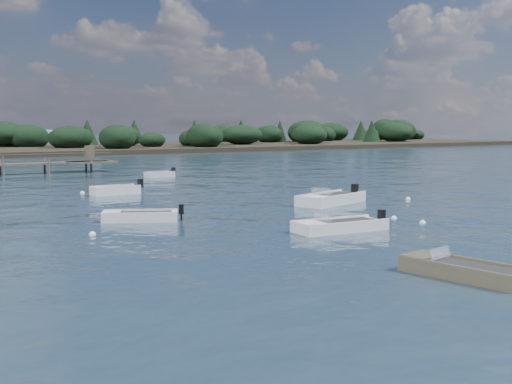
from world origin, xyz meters
TOP-DOWN VIEW (x-y plane):
  - ground at (0.00, 60.00)m, footprint 400.00×400.00m
  - tender_far_grey_b at (7.37, 37.69)m, footprint 3.19×1.63m
  - dinghy_mid_white_b at (8.53, 13.57)m, footprint 5.64×3.49m
  - dinghy_near_olive at (0.22, -3.83)m, footprint 2.23×4.55m
  - dinghy_mid_white_a at (2.56, 5.39)m, footprint 4.84×1.98m
  - tender_far_white at (-1.11, 25.73)m, footprint 3.76×1.46m
  - dinghy_mid_grey at (-4.22, 13.21)m, footprint 4.11×2.92m
  - buoy_b at (7.44, 6.89)m, footprint 0.32×0.32m
  - buoy_c at (-7.61, 10.39)m, footprint 0.32×0.32m
  - buoy_d at (14.38, 12.80)m, footprint 0.32×0.32m
  - buoy_e at (-2.85, 27.81)m, footprint 0.32×0.32m
  - buoy_extra_a at (7.59, 5.02)m, footprint 0.32×0.32m
  - far_headland at (25.00, 100.00)m, footprint 190.00×40.00m

SIDE VIEW (x-z plane):
  - ground at x=0.00m, z-range 0.00..0.00m
  - buoy_b at x=7.44m, z-range -0.16..0.16m
  - buoy_c at x=-7.61m, z-range -0.16..0.16m
  - buoy_d at x=14.38m, z-range -0.16..0.16m
  - buoy_e at x=-2.85m, z-range -0.16..0.16m
  - buoy_extra_a at x=7.59m, z-range -0.16..0.16m
  - dinghy_near_olive at x=0.22m, z-range -0.40..0.69m
  - dinghy_mid_grey at x=-4.22m, z-range -0.38..0.66m
  - dinghy_mid_white_a at x=2.56m, z-range -0.42..0.71m
  - tender_far_grey_b at x=7.37m, z-range -0.38..0.69m
  - dinghy_mid_white_b at x=8.53m, z-range -0.51..0.87m
  - tender_far_white at x=-1.11m, z-range -0.46..0.82m
  - far_headland at x=25.00m, z-range -0.94..4.86m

